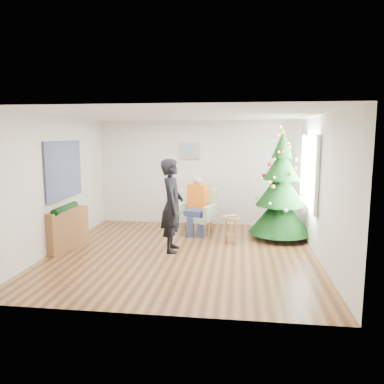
# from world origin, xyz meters

# --- Properties ---
(floor) EXTENTS (5.00, 5.00, 0.00)m
(floor) POSITION_xyz_m (0.00, 0.00, 0.00)
(floor) COLOR brown
(floor) RESTS_ON ground
(ceiling) EXTENTS (5.00, 5.00, 0.00)m
(ceiling) POSITION_xyz_m (0.00, 0.00, 2.60)
(ceiling) COLOR white
(ceiling) RESTS_ON wall_back
(wall_back) EXTENTS (5.00, 0.00, 5.00)m
(wall_back) POSITION_xyz_m (0.00, 2.50, 1.30)
(wall_back) COLOR silver
(wall_back) RESTS_ON floor
(wall_front) EXTENTS (5.00, 0.00, 5.00)m
(wall_front) POSITION_xyz_m (0.00, -2.50, 1.30)
(wall_front) COLOR silver
(wall_front) RESTS_ON floor
(wall_left) EXTENTS (0.00, 5.00, 5.00)m
(wall_left) POSITION_xyz_m (-2.50, 0.00, 1.30)
(wall_left) COLOR silver
(wall_left) RESTS_ON floor
(wall_right) EXTENTS (0.00, 5.00, 5.00)m
(wall_right) POSITION_xyz_m (2.50, 0.00, 1.30)
(wall_right) COLOR silver
(wall_right) RESTS_ON floor
(window_panel) EXTENTS (0.04, 1.30, 1.40)m
(window_panel) POSITION_xyz_m (2.47, 1.00, 1.50)
(window_panel) COLOR white
(window_panel) RESTS_ON wall_right
(curtains) EXTENTS (0.05, 1.75, 1.50)m
(curtains) POSITION_xyz_m (2.44, 1.00, 1.50)
(curtains) COLOR white
(curtains) RESTS_ON wall_right
(christmas_tree) EXTENTS (1.33, 1.33, 2.40)m
(christmas_tree) POSITION_xyz_m (1.94, 1.32, 1.08)
(christmas_tree) COLOR #3F2816
(christmas_tree) RESTS_ON floor
(stool) EXTENTS (0.37, 0.37, 0.55)m
(stool) POSITION_xyz_m (0.89, 0.85, 0.28)
(stool) COLOR brown
(stool) RESTS_ON floor
(laptop) EXTENTS (0.36, 0.34, 0.02)m
(laptop) POSITION_xyz_m (0.89, 0.85, 0.57)
(laptop) COLOR silver
(laptop) RESTS_ON stool
(armchair) EXTENTS (0.96, 0.94, 1.02)m
(armchair) POSITION_xyz_m (0.12, 1.54, 0.38)
(armchair) COLOR #9FAF8D
(armchair) RESTS_ON floor
(seated_person) EXTENTS (0.55, 0.71, 1.34)m
(seated_person) POSITION_xyz_m (0.10, 1.49, 0.69)
(seated_person) COLOR navy
(seated_person) RESTS_ON armchair
(standing_man) EXTENTS (0.49, 0.70, 1.80)m
(standing_man) POSITION_xyz_m (-0.23, 0.15, 0.90)
(standing_man) COLOR black
(standing_man) RESTS_ON floor
(game_controller) EXTENTS (0.05, 0.13, 0.04)m
(game_controller) POSITION_xyz_m (-0.04, 0.12, 1.20)
(game_controller) COLOR white
(game_controller) RESTS_ON standing_man
(console) EXTENTS (0.57, 1.04, 0.80)m
(console) POSITION_xyz_m (-2.33, -0.02, 0.40)
(console) COLOR brown
(console) RESTS_ON floor
(garland) EXTENTS (0.14, 0.90, 0.14)m
(garland) POSITION_xyz_m (-2.33, -0.02, 0.82)
(garland) COLOR black
(garland) RESTS_ON console
(tapestry) EXTENTS (0.03, 1.50, 1.15)m
(tapestry) POSITION_xyz_m (-2.46, 0.30, 1.55)
(tapestry) COLOR black
(tapestry) RESTS_ON wall_left
(framed_picture) EXTENTS (0.52, 0.05, 0.42)m
(framed_picture) POSITION_xyz_m (-0.20, 2.46, 1.85)
(framed_picture) COLOR tan
(framed_picture) RESTS_ON wall_back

